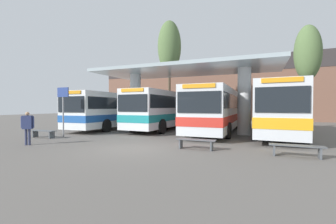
% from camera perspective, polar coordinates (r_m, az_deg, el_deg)
% --- Properties ---
extents(ground_plane, '(100.00, 100.00, 0.00)m').
position_cam_1_polar(ground_plane, '(10.69, -8.39, -9.08)').
color(ground_plane, '#605B56').
extents(townhouse_backdrop, '(40.00, 0.58, 9.05)m').
position_cam_1_polar(townhouse_backdrop, '(33.96, 13.54, 6.97)').
color(townhouse_backdrop, brown).
rests_on(townhouse_backdrop, ground_plane).
extents(station_canopy, '(13.62, 5.76, 4.84)m').
position_cam_1_polar(station_canopy, '(17.25, 4.24, 8.39)').
color(station_canopy, silver).
rests_on(station_canopy, ground_plane).
extents(transit_bus_left_bay, '(2.89, 11.61, 3.06)m').
position_cam_1_polar(transit_bus_left_bay, '(21.18, -12.31, 0.73)').
color(transit_bus_left_bay, white).
rests_on(transit_bus_left_bay, ground_plane).
extents(transit_bus_center_bay, '(2.86, 10.30, 3.17)m').
position_cam_1_polar(transit_bus_center_bay, '(19.36, -0.81, 0.89)').
color(transit_bus_center_bay, silver).
rests_on(transit_bus_center_bay, ground_plane).
extents(transit_bus_right_bay, '(2.88, 11.49, 3.17)m').
position_cam_1_polar(transit_bus_right_bay, '(17.55, 12.44, 0.80)').
color(transit_bus_right_bay, silver).
rests_on(transit_bus_right_bay, ground_plane).
extents(transit_bus_far_right_bay, '(3.04, 11.07, 3.30)m').
position_cam_1_polar(transit_bus_far_right_bay, '(16.94, 26.27, 0.89)').
color(transit_bus_far_right_bay, silver).
rests_on(transit_bus_far_right_bay, ground_plane).
extents(waiting_bench_near_pillar, '(1.82, 0.44, 0.46)m').
position_cam_1_polar(waiting_bench_near_pillar, '(15.99, -29.10, -4.51)').
color(waiting_bench_near_pillar, '#4C5156').
rests_on(waiting_bench_near_pillar, ground_plane).
extents(waiting_bench_mid_platform, '(1.93, 0.44, 0.46)m').
position_cam_1_polar(waiting_bench_mid_platform, '(10.01, 29.79, -7.93)').
color(waiting_bench_mid_platform, '#4C5156').
rests_on(waiting_bench_mid_platform, ground_plane).
extents(waiting_bench_far_platform, '(1.80, 0.44, 0.46)m').
position_cam_1_polar(waiting_bench_far_platform, '(10.31, 7.08, -7.51)').
color(waiting_bench_far_platform, '#4C5156').
rests_on(waiting_bench_far_platform, ground_plane).
extents(info_sign_platform, '(0.90, 0.09, 3.15)m').
position_cam_1_polar(info_sign_platform, '(15.65, -25.10, 2.33)').
color(info_sign_platform, gray).
rests_on(info_sign_platform, ground_plane).
extents(pedestrian_waiting, '(0.57, 0.44, 1.67)m').
position_cam_1_polar(pedestrian_waiting, '(13.31, -32.09, -2.78)').
color(pedestrian_waiting, '#333856').
rests_on(pedestrian_waiting, ground_plane).
extents(poplar_tree_behind_left, '(2.67, 2.67, 11.77)m').
position_cam_1_polar(poplar_tree_behind_left, '(26.76, 0.36, 16.14)').
color(poplar_tree_behind_left, '#473A2B').
rests_on(poplar_tree_behind_left, ground_plane).
extents(poplar_tree_behind_right, '(2.37, 2.37, 9.61)m').
position_cam_1_polar(poplar_tree_behind_right, '(25.41, 31.95, 12.51)').
color(poplar_tree_behind_right, '#473A2B').
rests_on(poplar_tree_behind_right, ground_plane).
extents(parked_car_street, '(4.38, 2.13, 2.20)m').
position_cam_1_polar(parked_car_street, '(31.44, 9.35, -0.24)').
color(parked_car_street, maroon).
rests_on(parked_car_street, ground_plane).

